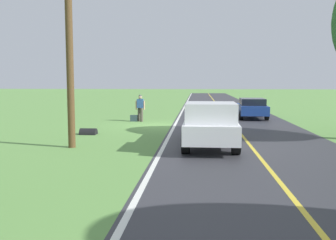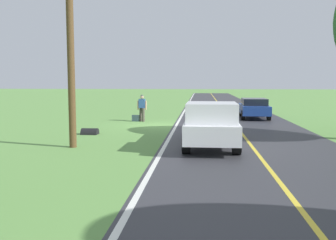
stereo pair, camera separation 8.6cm
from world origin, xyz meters
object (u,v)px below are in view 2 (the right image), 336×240
at_px(sedan_near_oncoming, 254,108).
at_px(suitcase_carried, 136,118).
at_px(utility_pole_roadside, 70,40).
at_px(pickup_truck_passing, 211,123).
at_px(hitchhiker_walking, 142,106).

bearing_deg(sedan_near_oncoming, suitcase_carried, 18.95).
xyz_separation_m(suitcase_carried, utility_pole_roadside, (0.81, 9.83, 3.97)).
xyz_separation_m(suitcase_carried, pickup_truck_passing, (-4.64, 9.35, 0.76)).
xyz_separation_m(hitchhiker_walking, suitcase_carried, (0.42, 0.06, -0.77)).
bearing_deg(suitcase_carried, utility_pole_roadside, -1.31).
bearing_deg(utility_pole_roadside, sedan_near_oncoming, -124.90).
bearing_deg(sedan_near_oncoming, hitchhiker_walking, 19.57).
relative_size(hitchhiker_walking, sedan_near_oncoming, 0.39).
bearing_deg(utility_pole_roadside, suitcase_carried, -94.73).
bearing_deg(hitchhiker_walking, suitcase_carried, 7.44).
relative_size(pickup_truck_passing, utility_pole_roadside, 0.65).
relative_size(hitchhiker_walking, pickup_truck_passing, 0.32).
bearing_deg(hitchhiker_walking, sedan_near_oncoming, -160.43).
height_order(pickup_truck_passing, utility_pole_roadside, utility_pole_roadside).
bearing_deg(pickup_truck_passing, utility_pole_roadside, 5.05).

